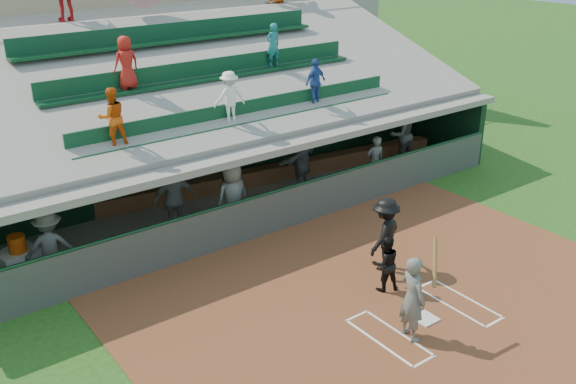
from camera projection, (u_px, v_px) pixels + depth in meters
ground at (425, 320)px, 12.83m from camera, size 100.00×100.00×0.00m
dirt_slab at (407, 308)px, 13.20m from camera, size 11.00×9.00×0.02m
home_plate at (425, 318)px, 12.82m from camera, size 0.43×0.43×0.03m
batters_box_chalk at (425, 319)px, 12.82m from camera, size 2.65×1.85×0.01m
dugout_floor at (242, 207)px, 17.80m from camera, size 16.00×3.50×0.04m
concourse_slab at (133, 81)px, 21.89m from camera, size 20.00×3.00×4.60m
grandstand at (173, 100)px, 19.70m from camera, size 20.40×10.40×7.80m
batter_at_plate at (413, 298)px, 11.95m from camera, size 0.88×0.76×1.95m
catcher at (385, 263)px, 13.62m from camera, size 0.75×0.67×1.27m
home_umpire at (385, 234)px, 14.38m from camera, size 1.27×1.00×1.72m
dugout_bench at (221, 183)px, 18.76m from camera, size 15.03×2.53×0.45m
white_table at (19, 265)px, 14.06m from camera, size 0.96×0.82×0.72m
water_cooler at (17, 244)px, 13.80m from camera, size 0.37×0.37×0.37m
dugout_player_a at (50, 247)px, 13.83m from camera, size 1.22×0.91×1.69m
dugout_player_b at (174, 199)px, 15.89m from camera, size 1.16×0.58×1.91m
dugout_player_c at (233, 197)px, 16.05m from camera, size 0.94×0.64×1.87m
dugout_player_d at (301, 159)px, 18.63m from camera, size 1.79×1.10×1.84m
dugout_player_e at (375, 161)px, 18.90m from camera, size 0.64×0.50×1.54m
dugout_player_f at (401, 134)px, 20.63m from camera, size 0.99×0.79×1.94m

